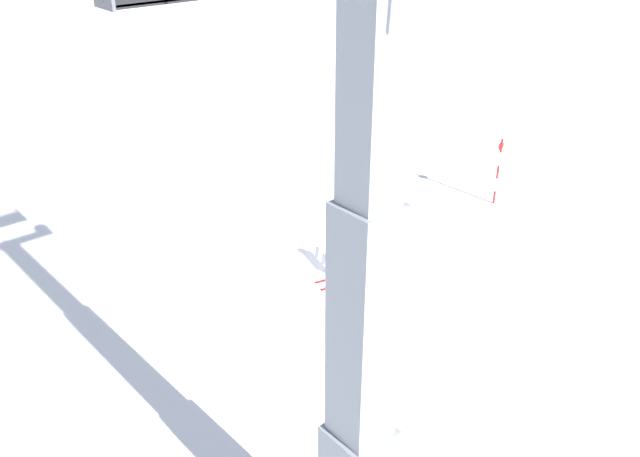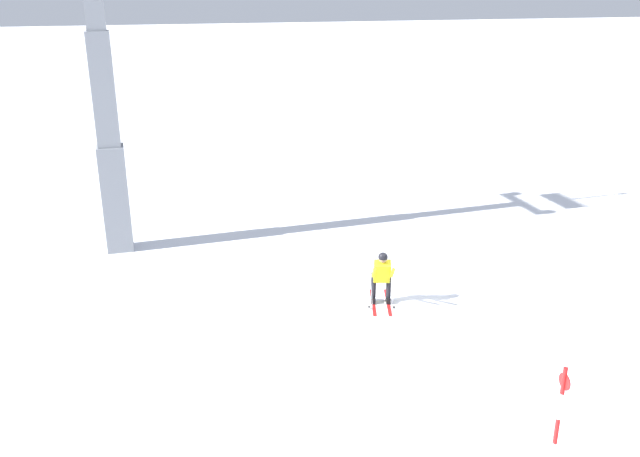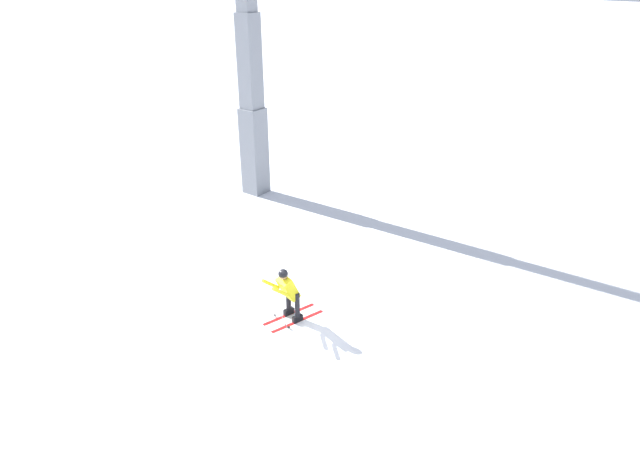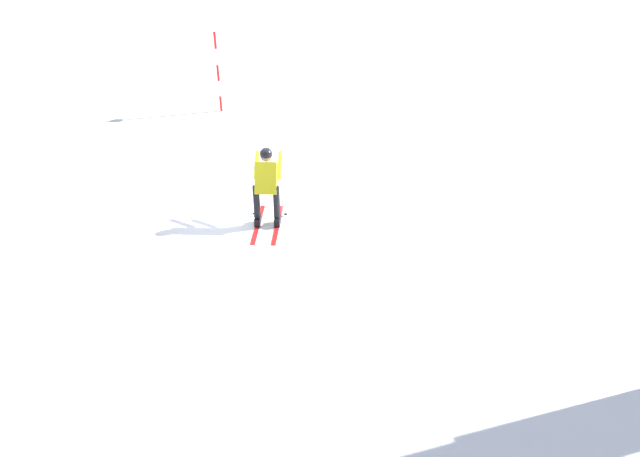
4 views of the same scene
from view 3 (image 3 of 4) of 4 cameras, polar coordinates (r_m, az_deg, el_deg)
The scene contains 3 objects.
ground_plane at distance 13.59m, azimuth -3.48°, elevation -11.91°, with size 260.00×260.00×0.00m, color white.
skier_carving_main at distance 13.95m, azimuth -3.32°, elevation -6.36°, with size 0.99×1.64×1.65m.
lift_tower_near at distance 20.94m, azimuth -7.11°, elevation 14.89°, with size 0.79×2.76×10.51m.
Camera 3 is at (7.04, -8.09, 8.34)m, focal length 31.31 mm.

